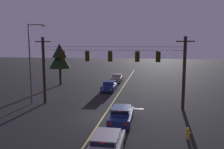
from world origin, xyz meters
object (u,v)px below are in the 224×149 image
(traffic_light_rightmost, at_px, (158,57))
(fire_hydrant, at_px, (188,133))
(car_oncoming_trailing, at_px, (117,78))
(car_waiting_second_near, at_px, (106,145))
(traffic_light_centre, at_px, (110,56))
(car_waiting_near_lane, at_px, (121,115))
(traffic_light_right_inner, at_px, (137,57))
(traffic_light_left_inner, at_px, (87,56))
(traffic_light_leftmost, at_px, (62,56))
(tree_verge_near, at_px, (60,57))
(car_oncoming_lead, at_px, (110,86))
(street_lamp_corner, at_px, (32,57))

(traffic_light_rightmost, relative_size, fire_hydrant, 1.45)
(car_oncoming_trailing, bearing_deg, car_waiting_second_near, -83.06)
(traffic_light_centre, relative_size, car_waiting_near_lane, 0.28)
(traffic_light_centre, relative_size, traffic_light_right_inner, 1.00)
(traffic_light_rightmost, bearing_deg, car_waiting_second_near, -106.36)
(traffic_light_left_inner, bearing_deg, fire_hydrant, -39.20)
(traffic_light_leftmost, distance_m, fire_hydrant, 15.31)
(traffic_light_leftmost, distance_m, tree_verge_near, 12.86)
(traffic_light_left_inner, height_order, car_waiting_near_lane, traffic_light_left_inner)
(car_waiting_second_near, bearing_deg, car_oncoming_lead, 99.61)
(car_waiting_near_lane, distance_m, fire_hydrant, 5.70)
(car_waiting_near_lane, bearing_deg, car_oncoming_lead, 104.33)
(fire_hydrant, bearing_deg, car_waiting_second_near, -147.09)
(traffic_light_rightmost, height_order, car_oncoming_lead, traffic_light_rightmost)
(traffic_light_leftmost, distance_m, car_oncoming_lead, 10.36)
(traffic_light_leftmost, relative_size, street_lamp_corner, 0.14)
(traffic_light_left_inner, xyz_separation_m, car_oncoming_trailing, (0.91, 16.50, -4.74))
(traffic_light_leftmost, distance_m, traffic_light_right_inner, 8.18)
(car_waiting_second_near, bearing_deg, traffic_light_left_inner, 111.07)
(traffic_light_rightmost, xyz_separation_m, car_oncoming_lead, (-6.55, 8.40, -4.74))
(traffic_light_left_inner, xyz_separation_m, traffic_light_rightmost, (7.52, 0.00, 0.00))
(traffic_light_right_inner, distance_m, street_lamp_corner, 11.44)
(car_waiting_near_lane, relative_size, car_oncoming_trailing, 0.98)
(traffic_light_leftmost, distance_m, car_waiting_near_lane, 10.01)
(traffic_light_rightmost, relative_size, car_waiting_second_near, 0.28)
(car_waiting_near_lane, bearing_deg, street_lamp_corner, 156.52)
(traffic_light_right_inner, bearing_deg, traffic_light_rightmost, 0.00)
(car_oncoming_lead, xyz_separation_m, tree_verge_near, (-8.89, 3.36, 3.92))
(traffic_light_centre, xyz_separation_m, fire_hydrant, (6.95, -7.72, -4.95))
(tree_verge_near, bearing_deg, car_oncoming_lead, -20.69)
(traffic_light_centre, height_order, tree_verge_near, tree_verge_near)
(street_lamp_corner, bearing_deg, traffic_light_left_inner, 5.13)
(traffic_light_centre, relative_size, car_oncoming_lead, 0.28)
(traffic_light_right_inner, bearing_deg, car_oncoming_lead, 117.76)
(fire_hydrant, bearing_deg, traffic_light_left_inner, 140.80)
(traffic_light_centre, xyz_separation_m, car_oncoming_trailing, (-1.61, 16.50, -4.74))
(traffic_light_right_inner, relative_size, car_waiting_near_lane, 0.28)
(car_waiting_near_lane, relative_size, tree_verge_near, 0.64)
(traffic_light_leftmost, distance_m, traffic_light_centre, 5.31)
(car_waiting_second_near, relative_size, fire_hydrant, 5.15)
(traffic_light_centre, bearing_deg, traffic_light_right_inner, 0.00)
(street_lamp_corner, xyz_separation_m, tree_verge_near, (-1.88, 12.30, -0.68))
(car_waiting_second_near, bearing_deg, tree_verge_near, 118.09)
(traffic_light_centre, bearing_deg, car_oncoming_lead, 100.43)
(traffic_light_right_inner, distance_m, car_oncoming_trailing, 17.74)
(car_oncoming_lead, xyz_separation_m, fire_hydrant, (8.50, -16.12, -0.21))
(car_oncoming_lead, distance_m, car_waiting_second_near, 19.76)
(street_lamp_corner, bearing_deg, traffic_light_right_inner, 2.71)
(street_lamp_corner, bearing_deg, car_waiting_second_near, -45.64)
(traffic_light_rightmost, relative_size, car_oncoming_trailing, 0.28)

